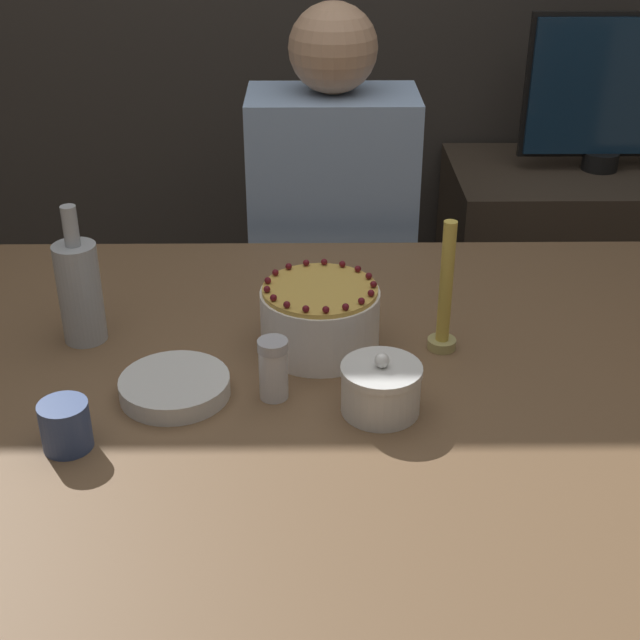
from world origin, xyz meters
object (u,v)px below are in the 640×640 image
Objects in this scene: candle at (445,300)px; tv_monitor at (611,91)px; sugar_bowl at (381,388)px; sugar_shaker at (273,369)px; person_man_blue_shirt at (331,287)px; cake at (320,318)px; bottle at (80,290)px.

tv_monitor is (0.58, 1.01, 0.11)m from candle.
candle reaches higher than sugar_bowl.
sugar_shaker is 0.87m from person_man_blue_shirt.
sugar_shaker is 0.43× the size of candle.
cake is 0.17× the size of person_man_blue_shirt.
person_man_blue_shirt is (0.46, 0.63, -0.31)m from bottle.
tv_monitor reaches higher than bottle.
cake is 0.72m from person_man_blue_shirt.
tv_monitor is (0.70, 1.21, 0.16)m from sugar_bowl.
bottle is at bearing 155.60° from sugar_bowl.
tv_monitor is (0.87, 1.17, 0.15)m from sugar_shaker.
sugar_bowl is 0.50× the size of bottle.
sugar_bowl is 0.10× the size of person_man_blue_shirt.
sugar_bowl is 1.41m from tv_monitor.
sugar_bowl is 1.23× the size of sugar_shaker.
sugar_shaker is at bearing -29.07° from bottle.
person_man_blue_shirt is 2.67× the size of tv_monitor.
cake is at bearing 86.85° from person_man_blue_shirt.
sugar_shaker is 0.34m from candle.
sugar_bowl is (0.09, -0.20, -0.02)m from cake.
tv_monitor is at bearing 60.35° from candle.
bottle is at bearing 175.11° from cake.
person_man_blue_shirt reaches higher than sugar_bowl.
tv_monitor is at bearing 53.22° from sugar_shaker.
tv_monitor is at bearing 51.75° from cake.
cake is at bearing -128.25° from tv_monitor.
person_man_blue_shirt is at bearing 93.82° from sugar_bowl.
cake is 1.63× the size of sugar_bowl.
sugar_bowl is 0.90m from person_man_blue_shirt.
person_man_blue_shirt reaches higher than tv_monitor.
bottle is at bearing 176.40° from candle.
bottle is at bearing 150.93° from sugar_shaker.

